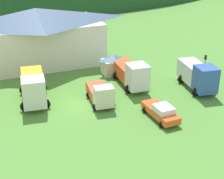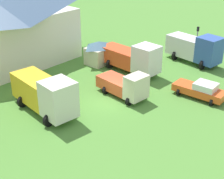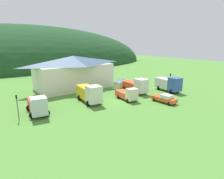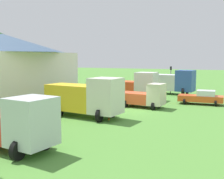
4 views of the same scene
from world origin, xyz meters
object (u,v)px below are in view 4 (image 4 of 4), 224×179
(light_truck_cream, at_px, (144,96))
(traffic_cone_mid_row, at_px, (151,99))
(tow_truck_silver, at_px, (12,123))
(box_truck_blue, at_px, (173,82))
(depot_building, at_px, (4,68))
(heavy_rig_white, at_px, (132,86))
(traffic_cone_near_pickup, at_px, (109,120))
(traffic_light_east, at_px, (171,77))
(service_pickup_orange, at_px, (202,97))
(play_shed_cream, at_px, (98,87))
(heavy_rig_striped, at_px, (87,97))

(light_truck_cream, relative_size, traffic_cone_mid_row, 10.84)
(tow_truck_silver, distance_m, box_truck_blue, 29.62)
(depot_building, relative_size, light_truck_cream, 3.56)
(heavy_rig_white, distance_m, traffic_cone_near_pickup, 12.84)
(box_truck_blue, bearing_deg, traffic_light_east, 123.69)
(heavy_rig_white, bearing_deg, tow_truck_silver, -85.55)
(traffic_cone_mid_row, bearing_deg, traffic_cone_near_pickup, -179.63)
(service_pickup_orange, bearing_deg, heavy_rig_white, 173.40)
(tow_truck_silver, height_order, light_truck_cream, tow_truck_silver)
(traffic_cone_near_pickup, relative_size, traffic_cone_mid_row, 1.27)
(play_shed_cream, xyz_separation_m, light_truck_cream, (-4.68, -7.91, -0.19))
(box_truck_blue, distance_m, service_pickup_orange, 9.36)
(heavy_rig_white, height_order, box_truck_blue, box_truck_blue)
(depot_building, bearing_deg, play_shed_cream, -43.30)
(depot_building, height_order, box_truck_blue, depot_building)
(depot_building, distance_m, service_pickup_orange, 23.45)
(heavy_rig_striped, bearing_deg, traffic_cone_mid_row, 86.90)
(tow_truck_silver, height_order, heavy_rig_white, heavy_rig_white)
(play_shed_cream, height_order, heavy_rig_striped, heavy_rig_striped)
(depot_building, relative_size, traffic_cone_mid_row, 38.61)
(heavy_rig_striped, height_order, traffic_cone_near_pickup, heavy_rig_striped)
(traffic_light_east, height_order, traffic_cone_near_pickup, traffic_light_east)
(traffic_cone_mid_row, bearing_deg, tow_truck_silver, 175.43)
(box_truck_blue, bearing_deg, heavy_rig_white, -110.24)
(tow_truck_silver, bearing_deg, box_truck_blue, 91.18)
(play_shed_cream, height_order, service_pickup_orange, play_shed_cream)
(tow_truck_silver, xyz_separation_m, heavy_rig_striped, (9.97, 0.44, 0.27))
(depot_building, height_order, heavy_rig_striped, depot_building)
(traffic_cone_mid_row, bearing_deg, box_truck_blue, -14.17)
(tow_truck_silver, bearing_deg, traffic_light_east, 92.65)
(light_truck_cream, xyz_separation_m, box_truck_blue, (12.53, -0.55, 0.63))
(box_truck_blue, bearing_deg, traffic_cone_near_pickup, -86.63)
(service_pickup_orange, bearing_deg, play_shed_cream, 177.36)
(light_truck_cream, bearing_deg, traffic_light_east, 95.73)
(heavy_rig_white, distance_m, service_pickup_orange, 8.90)
(depot_building, distance_m, traffic_cone_near_pickup, 15.98)
(heavy_rig_striped, relative_size, traffic_light_east, 1.87)
(play_shed_cream, distance_m, service_pickup_orange, 13.46)
(box_truck_blue, height_order, traffic_light_east, traffic_light_east)
(tow_truck_silver, distance_m, light_truck_cream, 17.14)
(traffic_cone_mid_row, bearing_deg, service_pickup_orange, -103.18)
(light_truck_cream, xyz_separation_m, heavy_rig_white, (5.29, 3.29, 0.49))
(depot_building, bearing_deg, traffic_light_east, -41.86)
(traffic_cone_near_pickup, bearing_deg, traffic_light_east, -2.34)
(traffic_light_east, bearing_deg, light_truck_cream, -179.61)
(traffic_cone_mid_row, bearing_deg, light_truck_cream, -170.47)
(heavy_rig_white, bearing_deg, heavy_rig_striped, -86.78)
(tow_truck_silver, xyz_separation_m, heavy_rig_white, (22.19, 0.40, 0.10))
(heavy_rig_white, height_order, traffic_cone_mid_row, heavy_rig_white)
(box_truck_blue, relative_size, traffic_cone_near_pickup, 11.01)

